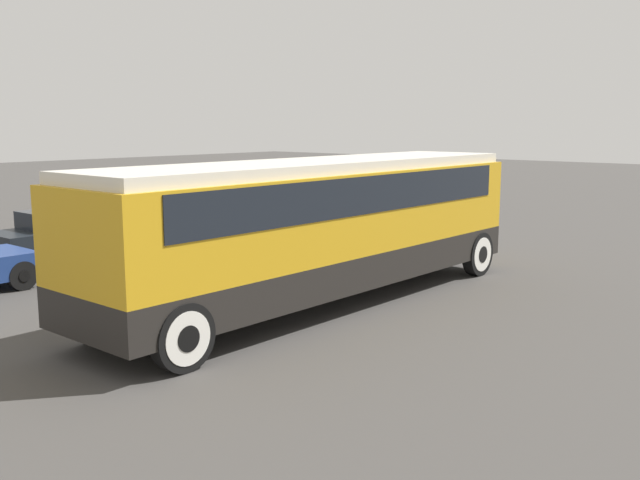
{
  "coord_description": "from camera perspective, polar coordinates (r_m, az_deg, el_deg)",
  "views": [
    {
      "loc": [
        -11.35,
        -9.77,
        3.85
      ],
      "look_at": [
        0.0,
        0.0,
        1.39
      ],
      "focal_mm": 40.0,
      "sensor_mm": 36.0,
      "label": 1
    }
  ],
  "objects": [
    {
      "name": "tour_bus",
      "position": [
        15.18,
        0.24,
        1.84
      ],
      "size": [
        11.43,
        2.66,
        3.08
      ],
      "color": "black",
      "rests_on": "ground_plane"
    },
    {
      "name": "parked_car_mid",
      "position": [
        21.75,
        -19.04,
        0.51
      ],
      "size": [
        4.74,
        1.83,
        1.42
      ],
      "color": "black",
      "rests_on": "ground_plane"
    },
    {
      "name": "ground_plane",
      "position": [
        15.46,
        0.0,
        -5.08
      ],
      "size": [
        120.0,
        120.0,
        0.0
      ],
      "primitive_type": "plane",
      "color": "#423F3D"
    }
  ]
}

